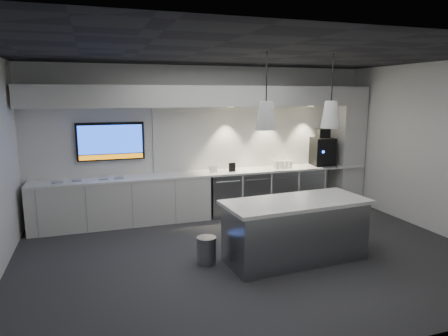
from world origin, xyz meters
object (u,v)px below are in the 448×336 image
object	(u,v)px
bin	(206,250)
coffee_machine	(322,150)
wall_tv	(111,141)
island	(295,230)

from	to	relation	value
bin	coffee_machine	xyz separation A→B (m)	(3.30, 2.27, 1.03)
wall_tv	bin	bearing A→B (deg)	-65.18
wall_tv	coffee_machine	size ratio (longest dim) A/B	1.56
island	wall_tv	bearing A→B (deg)	127.55
island	bin	size ratio (longest dim) A/B	5.50
island	coffee_machine	world-z (taller)	coffee_machine
bin	coffee_machine	size ratio (longest dim) A/B	0.50
island	bin	bearing A→B (deg)	164.43
island	coffee_machine	distance (m)	3.32
wall_tv	bin	size ratio (longest dim) A/B	3.12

